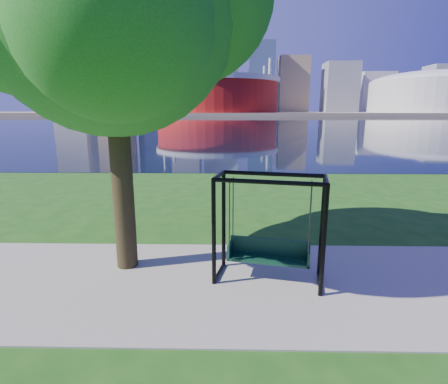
{
  "coord_description": "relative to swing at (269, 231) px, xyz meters",
  "views": [
    {
      "loc": [
        -0.15,
        -6.87,
        3.38
      ],
      "look_at": [
        -0.3,
        0.0,
        1.77
      ],
      "focal_mm": 28.0,
      "sensor_mm": 36.0,
      "label": 1
    }
  ],
  "objects": [
    {
      "name": "path",
      "position": [
        -0.61,
        -0.18,
        -1.03
      ],
      "size": [
        120.0,
        4.0,
        0.03
      ],
      "primitive_type": "cube",
      "color": "#9E937F",
      "rests_on": "ground"
    },
    {
      "name": "arena",
      "position": [
        134.39,
        235.32,
        14.83
      ],
      "size": [
        84.0,
        84.0,
        26.56
      ],
      "color": "beige",
      "rests_on": "far_bank"
    },
    {
      "name": "ground",
      "position": [
        -0.61,
        0.32,
        -1.05
      ],
      "size": [
        900.0,
        900.0,
        0.0
      ],
      "primitive_type": "plane",
      "color": "#1E5114",
      "rests_on": "ground"
    },
    {
      "name": "stadium",
      "position": [
        -10.61,
        235.32,
        13.18
      ],
      "size": [
        83.0,
        83.0,
        32.0
      ],
      "color": "maroon",
      "rests_on": "far_bank"
    },
    {
      "name": "far_bank",
      "position": [
        -0.61,
        306.32,
        -0.05
      ],
      "size": [
        900.0,
        228.0,
        2.0
      ],
      "primitive_type": "cube",
      "color": "#937F60",
      "rests_on": "ground"
    },
    {
      "name": "swing",
      "position": [
        0.0,
        0.0,
        0.0
      ],
      "size": [
        2.26,
        1.33,
        2.17
      ],
      "rotation": [
        0.0,
        0.0,
        -0.21
      ],
      "color": "black",
      "rests_on": "ground"
    },
    {
      "name": "skyline",
      "position": [
        -4.87,
        319.71,
        34.84
      ],
      "size": [
        392.0,
        66.0,
        96.5
      ],
      "color": "gray",
      "rests_on": "far_bank"
    },
    {
      "name": "river",
      "position": [
        -0.61,
        102.32,
        -1.04
      ],
      "size": [
        900.0,
        180.0,
        0.02
      ],
      "primitive_type": "cube",
      "color": "black",
      "rests_on": "ground"
    }
  ]
}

